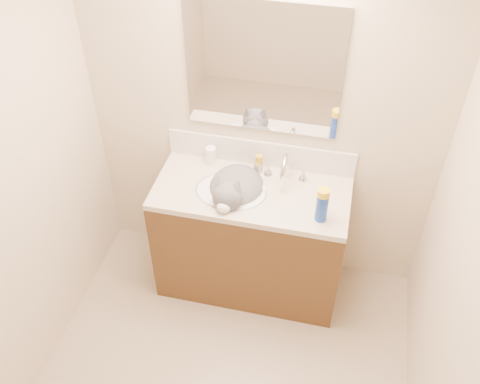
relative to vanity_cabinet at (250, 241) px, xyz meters
The scene contains 16 objects.
room_shell 1.45m from the vanity_cabinet, 90.00° to the right, with size 2.24×2.54×2.52m.
vanity_cabinet is the anchor object (origin of this frame).
counter_slab 0.43m from the vanity_cabinet, ahead, with size 1.20×0.55×0.04m, color beige.
basin 0.40m from the vanity_cabinet, 165.96° to the right, with size 0.45×0.36×0.14m, color silver.
faucet 0.58m from the vanity_cabinet, 37.29° to the left, with size 0.28×0.20×0.21m.
cat 0.45m from the vanity_cabinet, behind, with size 0.39×0.49×0.35m.
backsplash 0.60m from the vanity_cabinet, 90.00° to the left, with size 1.20×0.02×0.18m, color silver.
mirror 1.16m from the vanity_cabinet, 90.00° to the left, with size 0.90×0.02×0.80m, color white.
pill_bottle 0.63m from the vanity_cabinet, 146.51° to the left, with size 0.07×0.07×0.12m, color white.
pill_label 0.62m from the vanity_cabinet, 146.51° to the left, with size 0.06×0.06×0.04m, color orange.
silver_jar 0.52m from the vanity_cabinet, 89.58° to the left, with size 0.05×0.05×0.06m, color #B7B7BC.
amber_bottle 0.55m from the vanity_cabinet, 89.14° to the left, with size 0.04×0.04×0.11m, color orange.
toothbrush 0.46m from the vanity_cabinet, 56.42° to the left, with size 0.02×0.15×0.01m, color white.
toothbrush_head 0.47m from the vanity_cabinet, 56.42° to the left, with size 0.02×0.03×0.02m, color #6DC0E7.
spray_can 0.71m from the vanity_cabinet, 18.91° to the right, with size 0.07×0.07×0.19m, color #163AA0.
spray_cap 0.80m from the vanity_cabinet, 18.91° to the right, with size 0.07×0.07×0.04m, color gold.
Camera 1 is at (0.48, -1.41, 3.03)m, focal length 40.00 mm.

